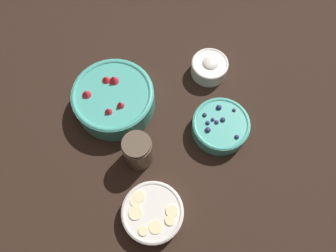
{
  "coord_description": "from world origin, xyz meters",
  "views": [
    {
      "loc": [
        0.33,
        -0.23,
        0.86
      ],
      "look_at": [
        0.07,
        -0.0,
        0.05
      ],
      "focal_mm": 35.0,
      "sensor_mm": 36.0,
      "label": 1
    }
  ],
  "objects_px": {
    "bowl_strawberries": "(114,98)",
    "jar_chocolate": "(138,151)",
    "bowl_blueberries": "(220,126)",
    "bowl_bananas": "(153,213)",
    "bowl_cream": "(209,67)"
  },
  "relations": [
    {
      "from": "bowl_strawberries",
      "to": "jar_chocolate",
      "type": "height_order",
      "value": "jar_chocolate"
    },
    {
      "from": "bowl_blueberries",
      "to": "jar_chocolate",
      "type": "height_order",
      "value": "jar_chocolate"
    },
    {
      "from": "bowl_strawberries",
      "to": "bowl_bananas",
      "type": "height_order",
      "value": "bowl_strawberries"
    },
    {
      "from": "bowl_bananas",
      "to": "bowl_cream",
      "type": "xyz_separation_m",
      "value": [
        -0.23,
        0.4,
        0.0
      ]
    },
    {
      "from": "bowl_blueberries",
      "to": "bowl_bananas",
      "type": "bearing_deg",
      "value": -77.47
    },
    {
      "from": "bowl_strawberries",
      "to": "bowl_bananas",
      "type": "bearing_deg",
      "value": -19.27
    },
    {
      "from": "bowl_blueberries",
      "to": "jar_chocolate",
      "type": "relative_size",
      "value": 1.49
    },
    {
      "from": "bowl_strawberries",
      "to": "bowl_bananas",
      "type": "relative_size",
      "value": 1.48
    },
    {
      "from": "bowl_strawberries",
      "to": "bowl_blueberries",
      "type": "distance_m",
      "value": 0.31
    },
    {
      "from": "bowl_bananas",
      "to": "bowl_cream",
      "type": "height_order",
      "value": "bowl_cream"
    },
    {
      "from": "bowl_blueberries",
      "to": "bowl_cream",
      "type": "distance_m",
      "value": 0.19
    },
    {
      "from": "jar_chocolate",
      "to": "bowl_cream",
      "type": "bearing_deg",
      "value": 103.79
    },
    {
      "from": "bowl_strawberries",
      "to": "jar_chocolate",
      "type": "relative_size",
      "value": 2.17
    },
    {
      "from": "jar_chocolate",
      "to": "bowl_blueberries",
      "type": "bearing_deg",
      "value": 70.2
    },
    {
      "from": "bowl_cream",
      "to": "bowl_strawberries",
      "type": "bearing_deg",
      "value": -107.29
    }
  ]
}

